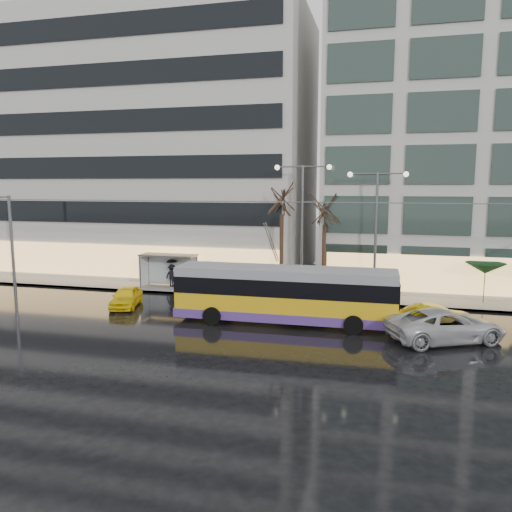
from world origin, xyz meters
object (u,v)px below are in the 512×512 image
(trolleybus, at_px, (285,296))
(bus_shelter, at_px, (165,263))
(street_lamp_near, at_px, (302,211))
(taxi_a, at_px, (126,297))

(trolleybus, distance_m, bus_shelter, 12.74)
(street_lamp_near, bearing_deg, taxi_a, -150.25)
(trolleybus, xyz_separation_m, taxi_a, (-10.64, 1.23, -0.91))
(street_lamp_near, relative_size, taxi_a, 2.35)
(trolleybus, relative_size, street_lamp_near, 1.39)
(bus_shelter, xyz_separation_m, street_lamp_near, (10.38, 0.11, 4.03))
(trolleybus, height_order, bus_shelter, trolleybus)
(bus_shelter, bearing_deg, trolleybus, -33.81)
(taxi_a, bearing_deg, trolleybus, -21.45)
(taxi_a, bearing_deg, bus_shelter, 74.52)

